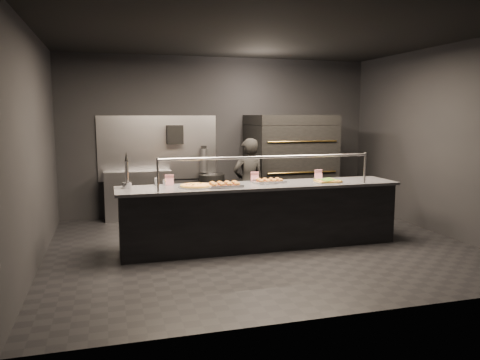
% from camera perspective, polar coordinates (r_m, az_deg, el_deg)
% --- Properties ---
extents(room, '(6.04, 6.00, 3.00)m').
position_cam_1_polar(room, '(6.73, 2.27, 4.39)').
color(room, black).
rests_on(room, ground).
extents(service_counter, '(4.10, 0.78, 1.37)m').
position_cam_1_polar(service_counter, '(6.83, 2.54, -4.31)').
color(service_counter, black).
rests_on(service_counter, ground).
extents(pizza_oven, '(1.50, 1.23, 1.91)m').
position_cam_1_polar(pizza_oven, '(8.92, 6.04, 1.81)').
color(pizza_oven, black).
rests_on(pizza_oven, ground).
extents(prep_shelf, '(1.20, 0.35, 0.90)m').
position_cam_1_polar(prep_shelf, '(8.79, -12.29, -1.82)').
color(prep_shelf, '#99999E').
rests_on(prep_shelf, ground).
extents(towel_dispenser, '(0.30, 0.20, 0.35)m').
position_cam_1_polar(towel_dispenser, '(8.81, -7.97, 5.51)').
color(towel_dispenser, black).
rests_on(towel_dispenser, room).
extents(fire_extinguisher, '(0.14, 0.14, 0.51)m').
position_cam_1_polar(fire_extinguisher, '(8.95, -4.42, 2.45)').
color(fire_extinguisher, '#B2B2B7').
rests_on(fire_extinguisher, room).
extents(beer_tap, '(0.13, 0.19, 0.50)m').
position_cam_1_polar(beer_tap, '(6.57, -13.61, 0.30)').
color(beer_tap, silver).
rests_on(beer_tap, service_counter).
extents(round_pizza, '(0.50, 0.50, 0.03)m').
position_cam_1_polar(round_pizza, '(6.52, -5.42, -0.71)').
color(round_pizza, silver).
rests_on(round_pizza, service_counter).
extents(slider_tray_a, '(0.49, 0.37, 0.07)m').
position_cam_1_polar(slider_tray_a, '(6.51, -1.89, -0.57)').
color(slider_tray_a, silver).
rests_on(slider_tray_a, service_counter).
extents(slider_tray_b, '(0.51, 0.44, 0.07)m').
position_cam_1_polar(slider_tray_b, '(6.89, 3.62, -0.13)').
color(slider_tray_b, silver).
rests_on(slider_tray_b, service_counter).
extents(square_pizza, '(0.42, 0.42, 0.05)m').
position_cam_1_polar(square_pizza, '(7.04, 10.64, -0.14)').
color(square_pizza, silver).
rests_on(square_pizza, service_counter).
extents(condiment_jar, '(0.17, 0.07, 0.11)m').
position_cam_1_polar(condiment_jar, '(6.71, -9.85, -0.23)').
color(condiment_jar, silver).
rests_on(condiment_jar, service_counter).
extents(tent_cards, '(2.44, 0.04, 0.15)m').
position_cam_1_polar(tent_cards, '(6.98, 1.19, 0.39)').
color(tent_cards, white).
rests_on(tent_cards, service_counter).
extents(trash_bin, '(0.48, 0.48, 0.80)m').
position_cam_1_polar(trash_bin, '(8.89, -3.46, -1.87)').
color(trash_bin, black).
rests_on(trash_bin, ground).
extents(worker, '(0.61, 0.44, 1.53)m').
position_cam_1_polar(worker, '(7.83, 1.03, -0.48)').
color(worker, black).
rests_on(worker, ground).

